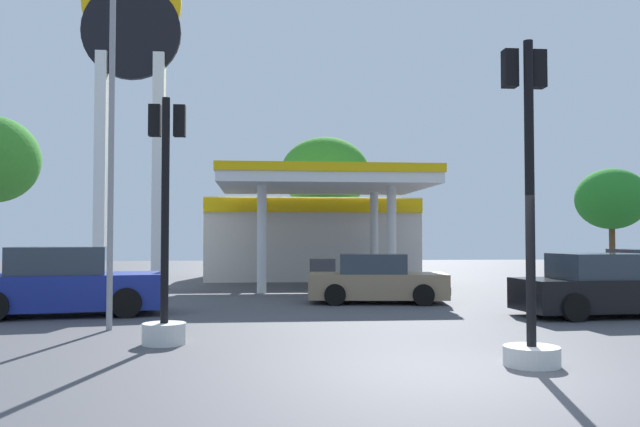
{
  "coord_description": "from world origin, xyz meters",
  "views": [
    {
      "loc": [
        -2.81,
        -8.88,
        1.88
      ],
      "look_at": [
        -0.94,
        10.79,
        2.6
      ],
      "focal_mm": 36.86,
      "sensor_mm": 36.0,
      "label": 1
    }
  ],
  "objects_px": {
    "car_3": "(64,284)",
    "corner_streetlamp": "(110,103)",
    "traffic_signal_0": "(165,266)",
    "tree_2": "(611,199)",
    "traffic_signal_1": "(529,257)",
    "tree_1": "(325,174)",
    "car_2": "(604,288)",
    "car_0": "(377,281)",
    "station_pole_sign": "(131,78)"
  },
  "relations": [
    {
      "from": "car_3",
      "to": "corner_streetlamp",
      "type": "relative_size",
      "value": 0.63
    },
    {
      "from": "traffic_signal_0",
      "to": "tree_2",
      "type": "distance_m",
      "value": 31.43
    },
    {
      "from": "traffic_signal_1",
      "to": "traffic_signal_0",
      "type": "bearing_deg",
      "value": 156.26
    },
    {
      "from": "tree_2",
      "to": "tree_1",
      "type": "bearing_deg",
      "value": 178.6
    },
    {
      "from": "car_2",
      "to": "traffic_signal_0",
      "type": "bearing_deg",
      "value": -162.23
    },
    {
      "from": "traffic_signal_0",
      "to": "tree_2",
      "type": "xyz_separation_m",
      "value": [
        21.29,
        22.96,
        2.66
      ]
    },
    {
      "from": "car_0",
      "to": "tree_1",
      "type": "relative_size",
      "value": 0.56
    },
    {
      "from": "traffic_signal_0",
      "to": "corner_streetlamp",
      "type": "height_order",
      "value": "corner_streetlamp"
    },
    {
      "from": "traffic_signal_1",
      "to": "corner_streetlamp",
      "type": "height_order",
      "value": "corner_streetlamp"
    },
    {
      "from": "car_0",
      "to": "traffic_signal_0",
      "type": "relative_size",
      "value": 0.94
    },
    {
      "from": "car_2",
      "to": "car_3",
      "type": "distance_m",
      "value": 12.99
    },
    {
      "from": "car_0",
      "to": "corner_streetlamp",
      "type": "height_order",
      "value": "corner_streetlamp"
    },
    {
      "from": "car_0",
      "to": "tree_2",
      "type": "relative_size",
      "value": 0.72
    },
    {
      "from": "car_2",
      "to": "car_0",
      "type": "bearing_deg",
      "value": 142.67
    },
    {
      "from": "car_2",
      "to": "car_3",
      "type": "relative_size",
      "value": 0.88
    },
    {
      "from": "station_pole_sign",
      "to": "car_2",
      "type": "distance_m",
      "value": 17.22
    },
    {
      "from": "car_2",
      "to": "traffic_signal_0",
      "type": "height_order",
      "value": "traffic_signal_0"
    },
    {
      "from": "tree_1",
      "to": "station_pole_sign",
      "type": "bearing_deg",
      "value": -126.52
    },
    {
      "from": "car_2",
      "to": "tree_2",
      "type": "distance_m",
      "value": 23.09
    },
    {
      "from": "car_3",
      "to": "corner_streetlamp",
      "type": "height_order",
      "value": "corner_streetlamp"
    },
    {
      "from": "corner_streetlamp",
      "to": "traffic_signal_1",
      "type": "bearing_deg",
      "value": -30.81
    },
    {
      "from": "car_3",
      "to": "traffic_signal_1",
      "type": "bearing_deg",
      "value": -39.19
    },
    {
      "from": "car_2",
      "to": "corner_streetlamp",
      "type": "xyz_separation_m",
      "value": [
        -11.25,
        -1.47,
        3.92
      ]
    },
    {
      "from": "car_0",
      "to": "tree_2",
      "type": "xyz_separation_m",
      "value": [
        16.24,
        16.11,
        3.39
      ]
    },
    {
      "from": "car_2",
      "to": "tree_2",
      "type": "relative_size",
      "value": 0.75
    },
    {
      "from": "station_pole_sign",
      "to": "car_0",
      "type": "bearing_deg",
      "value": -33.98
    },
    {
      "from": "tree_1",
      "to": "corner_streetlamp",
      "type": "relative_size",
      "value": 0.94
    },
    {
      "from": "car_0",
      "to": "corner_streetlamp",
      "type": "distance_m",
      "value": 9.14
    },
    {
      "from": "traffic_signal_1",
      "to": "tree_2",
      "type": "distance_m",
      "value": 29.97
    },
    {
      "from": "tree_1",
      "to": "tree_2",
      "type": "xyz_separation_m",
      "value": [
        16.03,
        -0.39,
        -1.31
      ]
    },
    {
      "from": "corner_streetlamp",
      "to": "tree_1",
      "type": "bearing_deg",
      "value": 72.99
    },
    {
      "from": "car_0",
      "to": "tree_1",
      "type": "height_order",
      "value": "tree_1"
    },
    {
      "from": "car_0",
      "to": "car_2",
      "type": "relative_size",
      "value": 0.96
    },
    {
      "from": "car_2",
      "to": "tree_2",
      "type": "height_order",
      "value": "tree_2"
    },
    {
      "from": "car_2",
      "to": "tree_1",
      "type": "xyz_separation_m",
      "value": [
        -4.63,
        20.19,
        4.66
      ]
    },
    {
      "from": "traffic_signal_1",
      "to": "corner_streetlamp",
      "type": "distance_m",
      "value": 8.69
    },
    {
      "from": "car_3",
      "to": "traffic_signal_0",
      "type": "distance_m",
      "value": 5.52
    },
    {
      "from": "car_0",
      "to": "corner_streetlamp",
      "type": "bearing_deg",
      "value": -141.21
    },
    {
      "from": "tree_2",
      "to": "station_pole_sign",
      "type": "bearing_deg",
      "value": -156.18
    },
    {
      "from": "traffic_signal_1",
      "to": "tree_2",
      "type": "bearing_deg",
      "value": 58.4
    },
    {
      "from": "car_0",
      "to": "traffic_signal_1",
      "type": "bearing_deg",
      "value": -86.43
    },
    {
      "from": "tree_1",
      "to": "tree_2",
      "type": "bearing_deg",
      "value": -1.4
    },
    {
      "from": "station_pole_sign",
      "to": "tree_2",
      "type": "height_order",
      "value": "station_pole_sign"
    },
    {
      "from": "car_0",
      "to": "traffic_signal_1",
      "type": "distance_m",
      "value": 9.4
    },
    {
      "from": "car_2",
      "to": "station_pole_sign",
      "type": "bearing_deg",
      "value": 144.73
    },
    {
      "from": "tree_1",
      "to": "car_2",
      "type": "bearing_deg",
      "value": -77.08
    },
    {
      "from": "station_pole_sign",
      "to": "corner_streetlamp",
      "type": "relative_size",
      "value": 1.58
    },
    {
      "from": "tree_2",
      "to": "corner_streetlamp",
      "type": "relative_size",
      "value": 0.74
    },
    {
      "from": "traffic_signal_0",
      "to": "tree_1",
      "type": "height_order",
      "value": "tree_1"
    },
    {
      "from": "car_3",
      "to": "traffic_signal_0",
      "type": "height_order",
      "value": "traffic_signal_0"
    }
  ]
}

